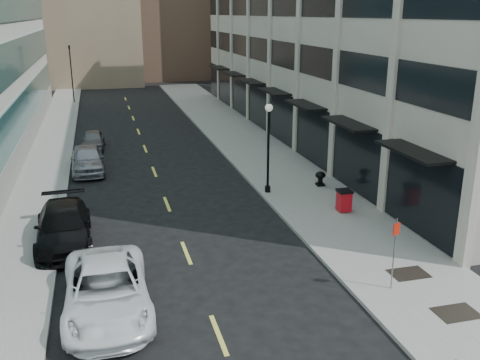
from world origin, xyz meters
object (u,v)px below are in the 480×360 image
car_grey_sedan (93,140)px  urn_planter (320,177)px  traffic_signal (69,49)px  car_silver_sedan (87,159)px  lamppost (268,140)px  sign_post (395,244)px  trash_bin (344,200)px  car_black_pickup (64,226)px  car_white_van (107,290)px

car_grey_sedan → urn_planter: bearing=-43.2°
traffic_signal → car_silver_sedan: bearing=-86.6°
lamppost → sign_post: bearing=-85.0°
car_silver_sedan → trash_bin: size_ratio=4.43×
lamppost → car_black_pickup: bearing=-158.9°
car_grey_sedan → car_silver_sedan: bearing=-90.6°
traffic_signal → car_black_pickup: size_ratio=1.27×
traffic_signal → lamppost: size_ratio=1.44×
trash_bin → lamppost: size_ratio=0.22×
car_white_van → trash_bin: (11.30, 6.23, -0.08)m
traffic_signal → car_white_van: 44.17m
car_grey_sedan → lamppost: 15.88m
car_grey_sedan → sign_post: size_ratio=1.44×
car_white_van → car_silver_sedan: (-0.71, 16.84, 0.01)m
car_grey_sedan → urn_planter: car_grey_sedan is taller
trash_bin → sign_post: bearing=-102.0°
traffic_signal → car_black_pickup: bearing=-88.9°
trash_bin → urn_planter: 4.07m
sign_post → car_silver_sedan: bearing=102.9°
urn_planter → lamppost: bearing=-174.6°
traffic_signal → lamppost: bearing=-72.1°
sign_post → urn_planter: bearing=62.2°
traffic_signal → car_silver_sedan: size_ratio=1.45×
car_black_pickup → car_silver_sedan: size_ratio=1.15×
car_white_van → car_grey_sedan: (-0.37, 22.84, -0.17)m
car_silver_sedan → sign_post: 20.78m
car_white_van → trash_bin: size_ratio=5.37×
car_silver_sedan → sign_post: bearing=-62.2°
car_grey_sedan → urn_planter: (12.17, -12.57, -0.00)m
traffic_signal → urn_planter: size_ratio=8.68×
lamppost → car_white_van: bearing=-130.9°
car_black_pickup → urn_planter: bearing=15.8°
lamppost → trash_bin: bearing=-54.5°
traffic_signal → car_grey_sedan: bearing=-84.7°
sign_post → lamppost: bearing=78.0°
urn_planter → car_grey_sedan: bearing=134.1°
lamppost → sign_post: size_ratio=1.86×
car_grey_sedan → lamppost: (9.00, -12.87, 2.36)m
car_white_van → car_black_pickup: 6.23m
trash_bin → urn_planter: (0.50, 4.04, -0.10)m
car_grey_sedan → urn_planter: 17.49m
car_white_van → car_black_pickup: bearing=104.7°
car_black_pickup → sign_post: size_ratio=2.10×
traffic_signal → car_grey_sedan: (1.93, -21.00, -5.07)m
car_grey_sedan → sign_post: bearing=-64.7°
trash_bin → car_white_van: bearing=-150.2°
lamppost → urn_planter: (3.17, 0.30, -2.37)m
traffic_signal → lamppost: traffic_signal is taller
car_silver_sedan → sign_post: sign_post is taller
lamppost → sign_post: lamppost is taller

